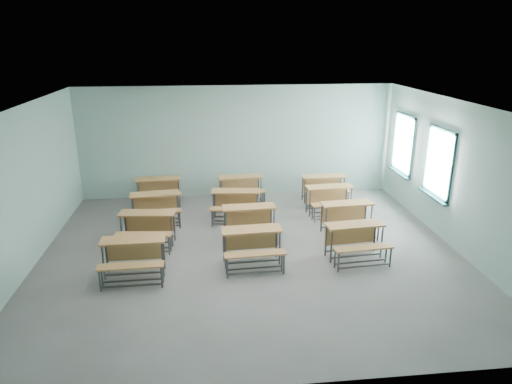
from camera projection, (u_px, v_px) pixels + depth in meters
room at (255, 183)px, 9.44m from camera, size 9.04×8.04×3.24m
desk_unit_r0c0 at (133, 253)px, 8.78m from camera, size 1.23×0.83×0.76m
desk_unit_r0c1 at (252, 242)px, 9.25m from camera, size 1.26×0.87×0.76m
desk_unit_r0c2 at (356, 237)px, 9.50m from camera, size 1.29×0.93×0.76m
desk_unit_r1c0 at (147, 224)px, 10.13m from camera, size 1.30×0.94×0.76m
desk_unit_r1c1 at (250, 218)px, 10.50m from camera, size 1.26×0.89×0.76m
desk_unit_r1c2 at (348, 214)px, 10.72m from camera, size 1.28×0.91×0.76m
desk_unit_r2c0 at (155, 204)px, 11.38m from camera, size 1.30×0.95×0.76m
desk_unit_r2c1 at (236, 201)px, 11.58m from camera, size 1.31×0.96×0.76m
desk_unit_r2c2 at (330, 196)px, 11.93m from camera, size 1.27×0.90×0.76m
desk_unit_r3c0 at (158, 188)px, 12.61m from camera, size 1.27×0.90×0.76m
desk_unit_r3c1 at (241, 186)px, 12.79m from camera, size 1.30×0.94×0.76m
desk_unit_r3c2 at (324, 185)px, 12.84m from camera, size 1.23×0.83×0.76m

